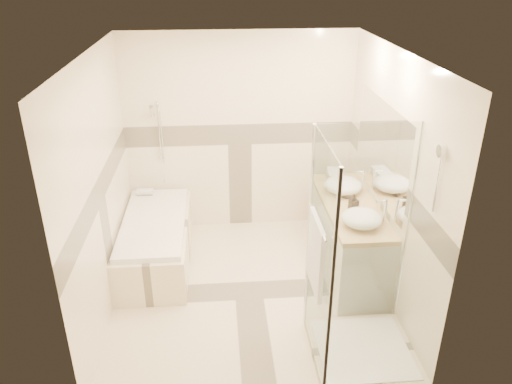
{
  "coord_description": "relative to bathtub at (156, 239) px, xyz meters",
  "views": [
    {
      "loc": [
        -0.28,
        -4.37,
        3.25
      ],
      "look_at": [
        0.1,
        0.25,
        1.05
      ],
      "focal_mm": 35.0,
      "sensor_mm": 36.0,
      "label": 1
    }
  ],
  "objects": [
    {
      "name": "faucet_far",
      "position": [
        2.35,
        -0.83,
        0.7
      ],
      "size": [
        0.11,
        0.03,
        0.28
      ],
      "color": "silver",
      "rests_on": "vanity"
    },
    {
      "name": "vessel_sink_near",
      "position": [
        2.13,
        -0.06,
        0.63
      ],
      "size": [
        0.42,
        0.42,
        0.17
      ],
      "primitive_type": "ellipsoid",
      "color": "white",
      "rests_on": "vanity"
    },
    {
      "name": "room",
      "position": [
        1.08,
        -0.64,
        0.95
      ],
      "size": [
        2.82,
        3.02,
        2.52
      ],
      "color": "beige",
      "rests_on": "ground"
    },
    {
      "name": "vessel_sink_far",
      "position": [
        2.13,
        -0.83,
        0.62
      ],
      "size": [
        0.4,
        0.4,
        0.16
      ],
      "primitive_type": "ellipsoid",
      "color": "white",
      "rests_on": "vanity"
    },
    {
      "name": "amenity_bottle_a",
      "position": [
        2.13,
        -0.52,
        0.64
      ],
      "size": [
        0.1,
        0.1,
        0.19
      ],
      "primitive_type": "imported",
      "rotation": [
        0.0,
        0.0,
        0.25
      ],
      "color": "black",
      "rests_on": "vanity"
    },
    {
      "name": "folded_towels",
      "position": [
        2.13,
        0.33,
        0.59
      ],
      "size": [
        0.2,
        0.3,
        0.09
      ],
      "primitive_type": "cube",
      "rotation": [
        0.0,
        0.0,
        -0.11
      ],
      "color": "silver",
      "rests_on": "vanity"
    },
    {
      "name": "rolled_towel",
      "position": [
        -0.17,
        0.66,
        0.3
      ],
      "size": [
        0.19,
        0.09,
        0.09
      ],
      "primitive_type": "cylinder",
      "rotation": [
        0.0,
        1.57,
        0.0
      ],
      "color": "silver",
      "rests_on": "bathtub"
    },
    {
      "name": "vanity",
      "position": [
        2.15,
        -0.35,
        0.12
      ],
      "size": [
        0.58,
        1.62,
        0.85
      ],
      "color": "white",
      "rests_on": "ground"
    },
    {
      "name": "shower_enclosure",
      "position": [
        1.86,
        -1.62,
        0.2
      ],
      "size": [
        0.96,
        0.93,
        2.04
      ],
      "color": "beige",
      "rests_on": "ground"
    },
    {
      "name": "amenity_bottle_b",
      "position": [
        2.13,
        -0.21,
        0.61
      ],
      "size": [
        0.14,
        0.14,
        0.14
      ],
      "primitive_type": "imported",
      "rotation": [
        0.0,
        0.0,
        0.34
      ],
      "color": "black",
      "rests_on": "vanity"
    },
    {
      "name": "bathtub",
      "position": [
        0.0,
        0.0,
        0.0
      ],
      "size": [
        0.75,
        1.7,
        0.56
      ],
      "color": "beige",
      "rests_on": "ground"
    },
    {
      "name": "faucet_near",
      "position": [
        2.35,
        -0.06,
        0.69
      ],
      "size": [
        0.11,
        0.03,
        0.26
      ],
      "color": "silver",
      "rests_on": "vanity"
    }
  ]
}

